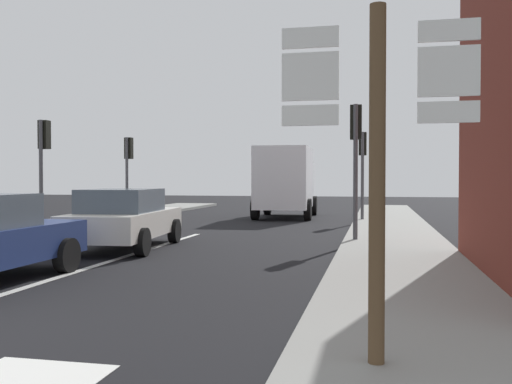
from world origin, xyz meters
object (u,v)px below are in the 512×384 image
object	(u,v)px
sedan_far	(124,218)
traffic_light_near_left	(43,150)
traffic_light_far_left	(128,159)
traffic_light_far_right	(363,156)
route_sign_post	(377,157)
traffic_light_near_right	(356,141)
delivery_truck	(286,180)

from	to	relation	value
sedan_far	traffic_light_near_left	xyz separation A→B (m)	(-4.24, 3.20, 1.88)
sedan_far	traffic_light_far_left	world-z (taller)	traffic_light_far_left
traffic_light_far_left	sedan_far	bearing A→B (deg)	-65.76
traffic_light_far_left	traffic_light_far_right	distance (m)	9.75
traffic_light_far_left	traffic_light_near_left	bearing A→B (deg)	-90.00
route_sign_post	traffic_light_near_left	xyz separation A→B (m)	(-10.28, 11.09, 0.73)
traffic_light_far_left	traffic_light_far_right	xyz separation A→B (m)	(9.75, 0.28, 0.06)
traffic_light_near_right	sedan_far	bearing A→B (deg)	-158.00
traffic_light_near_right	traffic_light_far_right	xyz separation A→B (m)	(0.00, 7.47, -0.09)
sedan_far	traffic_light_near_right	distance (m)	6.25
sedan_far	delivery_truck	size ratio (longest dim) A/B	0.85
traffic_light_near_left	delivery_truck	bearing A→B (deg)	53.18
traffic_light_far_left	traffic_light_far_right	world-z (taller)	traffic_light_far_right
traffic_light_near_right	delivery_truck	bearing A→B (deg)	109.58
traffic_light_near_left	traffic_light_far_right	distance (m)	11.71
delivery_truck	traffic_light_far_right	size ratio (longest dim) A/B	1.44
route_sign_post	traffic_light_far_right	world-z (taller)	traffic_light_far_right
traffic_light_far_right	traffic_light_near_left	bearing A→B (deg)	-146.31
sedan_far	route_sign_post	xyz separation A→B (m)	(6.04, -7.89, 1.15)
traffic_light_near_right	traffic_light_far_right	world-z (taller)	traffic_light_near_right
sedan_far	traffic_light_far_left	distance (m)	10.48
route_sign_post	traffic_light_near_left	distance (m)	15.14
route_sign_post	traffic_light_near_left	world-z (taller)	traffic_light_near_left
traffic_light_far_left	traffic_light_near_right	bearing A→B (deg)	-36.42
delivery_truck	route_sign_post	bearing A→B (deg)	-78.72
delivery_truck	traffic_light_far_left	size ratio (longest dim) A/B	1.47
sedan_far	traffic_light_near_left	world-z (taller)	traffic_light_near_left
route_sign_post	traffic_light_far_left	xyz separation A→B (m)	(-10.28, 17.31, 0.65)
sedan_far	delivery_truck	xyz separation A→B (m)	(2.13, 11.71, 0.89)
sedan_far	traffic_light_far_right	xyz separation A→B (m)	(5.51, 9.69, 1.86)
sedan_far	traffic_light_far_right	distance (m)	11.30
delivery_truck	route_sign_post	xyz separation A→B (m)	(3.91, -19.60, 0.26)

